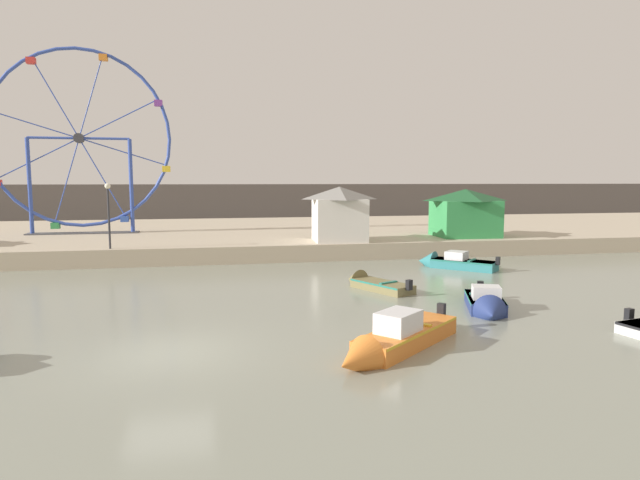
{
  "coord_description": "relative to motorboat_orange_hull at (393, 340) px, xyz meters",
  "views": [
    {
      "loc": [
        1.28,
        -15.41,
        4.87
      ],
      "look_at": [
        6.33,
        9.44,
        2.08
      ],
      "focal_mm": 30.36,
      "sensor_mm": 36.0,
      "label": 1
    }
  ],
  "objects": [
    {
      "name": "promenade_lamp_near",
      "position": [
        -10.63,
        17.88,
        3.1
      ],
      "size": [
        0.32,
        0.32,
        3.7
      ],
      "color": "#2D2D33",
      "rests_on": "quay_promenade"
    },
    {
      "name": "motorboat_orange_hull",
      "position": [
        0.0,
        0.0,
        0.0
      ],
      "size": [
        4.91,
        4.41,
        1.42
      ],
      "rotation": [
        0.0,
        0.0,
        3.85
      ],
      "color": "orange",
      "rests_on": "ground_plane"
    },
    {
      "name": "motorboat_olive_wood",
      "position": [
        2.1,
        9.02,
        -0.15
      ],
      "size": [
        2.69,
        3.92,
        1.09
      ],
      "rotation": [
        0.0,
        0.0,
        2.03
      ],
      "color": "olive",
      "rests_on": "ground_plane"
    },
    {
      "name": "ferris_wheel_blue_frame",
      "position": [
        -14.12,
        27.63,
        7.3
      ],
      "size": [
        12.75,
        1.2,
        13.23
      ],
      "color": "#334CA8",
      "rests_on": "quay_promenade"
    },
    {
      "name": "quay_promenade",
      "position": [
        -6.3,
        29.6,
        0.15
      ],
      "size": [
        110.0,
        24.58,
        1.03
      ],
      "primitive_type": "cube",
      "color": "#B7A88E",
      "rests_on": "ground_plane"
    },
    {
      "name": "carnival_booth_green_kiosk",
      "position": [
        12.19,
        20.24,
        2.36
      ],
      "size": [
        4.61,
        4.19,
        3.26
      ],
      "rotation": [
        0.0,
        0.0,
        -0.06
      ],
      "color": "#33934C",
      "rests_on": "quay_promenade"
    },
    {
      "name": "motorboat_teal_painted",
      "position": [
        8.14,
        13.63,
        -0.05
      ],
      "size": [
        4.01,
        4.02,
        1.33
      ],
      "rotation": [
        0.0,
        0.0,
        2.35
      ],
      "color": "teal",
      "rests_on": "ground_plane"
    },
    {
      "name": "distant_town_skyline",
      "position": [
        -6.3,
        55.93,
        1.83
      ],
      "size": [
        140.0,
        3.0,
        4.4
      ],
      "primitive_type": "cube",
      "color": "#564C47",
      "rests_on": "ground_plane"
    },
    {
      "name": "carnival_booth_white_ticket",
      "position": [
        3.02,
        19.16,
        2.46
      ],
      "size": [
        3.71,
        3.72,
        3.46
      ],
      "rotation": [
        0.0,
        0.0,
        -0.06
      ],
      "color": "silver",
      "rests_on": "quay_promenade"
    },
    {
      "name": "motorboat_navy_blue",
      "position": [
        4.97,
        3.83,
        -0.07
      ],
      "size": [
        2.45,
        3.77,
        1.31
      ],
      "rotation": [
        0.0,
        0.0,
        4.34
      ],
      "color": "navy",
      "rests_on": "ground_plane"
    },
    {
      "name": "ground_plane",
      "position": [
        -6.3,
        1.18,
        -0.37
      ],
      "size": [
        240.0,
        240.0,
        0.0
      ],
      "primitive_type": "plane",
      "color": "gray"
    }
  ]
}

